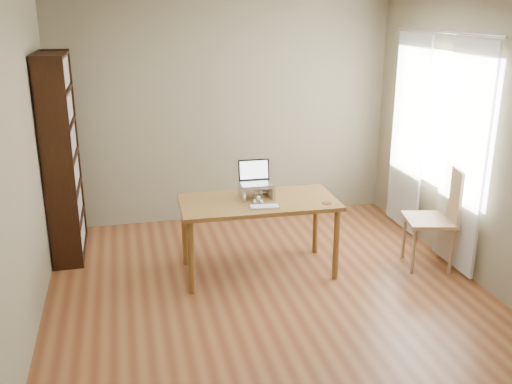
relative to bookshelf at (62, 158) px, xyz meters
name	(u,v)px	position (x,y,z in m)	size (l,w,h in m)	color
room	(278,161)	(1.86, -1.54, 0.25)	(4.04, 4.54, 2.64)	brown
bookshelf	(62,158)	(0.00, 0.00, 0.00)	(0.30, 0.90, 2.10)	black
curtains	(434,143)	(3.75, -0.75, 0.12)	(0.03, 1.90, 2.25)	white
desk	(258,209)	(1.84, -0.92, -0.39)	(1.52, 0.78, 0.75)	brown
laptop_stand	(256,190)	(1.84, -0.84, -0.22)	(0.32, 0.25, 0.13)	silver
laptop	(255,178)	(1.84, -0.78, -0.11)	(0.31, 0.26, 0.22)	silver
keyboard	(264,207)	(1.85, -1.14, -0.29)	(0.29, 0.15, 0.02)	silver
coaster	(327,203)	(2.45, -1.15, -0.30)	(0.09, 0.09, 0.01)	#57341D
cat	(256,191)	(1.84, -0.81, -0.24)	(0.23, 0.47, 0.13)	#4B413B
chair	(437,213)	(3.62, -1.18, -0.48)	(0.55, 0.55, 1.04)	tan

